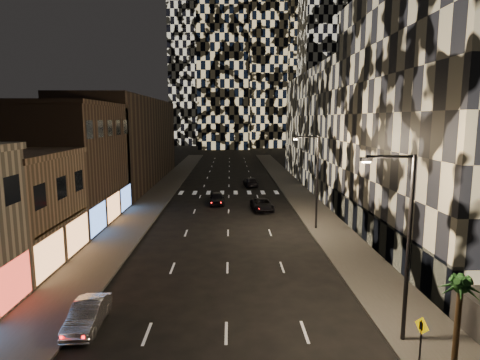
{
  "coord_description": "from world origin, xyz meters",
  "views": [
    {
      "loc": [
        0.25,
        -7.91,
        10.75
      ],
      "look_at": [
        0.99,
        23.06,
        6.0
      ],
      "focal_mm": 30.0,
      "sensor_mm": 36.0,
      "label": 1
    }
  ],
  "objects_px": {
    "car_dark_rightlane": "(262,205)",
    "car_dark_oncoming": "(251,182)",
    "streetlight_far": "(315,175)",
    "car_silver_parked": "(88,315)",
    "car_dark_midlane": "(217,198)",
    "palm_tree": "(460,291)",
    "streetlight_near": "(404,235)",
    "ped_sign": "(421,334)"
  },
  "relations": [
    {
      "from": "streetlight_near",
      "to": "car_dark_oncoming",
      "type": "bearing_deg",
      "value": 96.11
    },
    {
      "from": "car_dark_oncoming",
      "to": "ped_sign",
      "type": "xyz_separation_m",
      "value": [
        4.8,
        -47.77,
        1.0
      ]
    },
    {
      "from": "car_dark_midlane",
      "to": "palm_tree",
      "type": "distance_m",
      "value": 35.81
    },
    {
      "from": "car_dark_midlane",
      "to": "car_dark_rightlane",
      "type": "xyz_separation_m",
      "value": [
        5.49,
        -3.53,
        -0.08
      ]
    },
    {
      "from": "streetlight_far",
      "to": "ped_sign",
      "type": "distance_m",
      "value": 22.63
    },
    {
      "from": "car_silver_parked",
      "to": "car_dark_rightlane",
      "type": "bearing_deg",
      "value": 65.67
    },
    {
      "from": "streetlight_near",
      "to": "car_silver_parked",
      "type": "distance_m",
      "value": 16.33
    },
    {
      "from": "car_dark_rightlane",
      "to": "streetlight_near",
      "type": "bearing_deg",
      "value": -86.89
    },
    {
      "from": "car_dark_midlane",
      "to": "palm_tree",
      "type": "xyz_separation_m",
      "value": [
        11.57,
        -33.78,
        2.67
      ]
    },
    {
      "from": "car_dark_midlane",
      "to": "palm_tree",
      "type": "height_order",
      "value": "palm_tree"
    },
    {
      "from": "streetlight_near",
      "to": "car_dark_midlane",
      "type": "height_order",
      "value": "streetlight_near"
    },
    {
      "from": "streetlight_near",
      "to": "streetlight_far",
      "type": "bearing_deg",
      "value": 90.0
    },
    {
      "from": "car_dark_midlane",
      "to": "palm_tree",
      "type": "bearing_deg",
      "value": -74.18
    },
    {
      "from": "car_dark_oncoming",
      "to": "ped_sign",
      "type": "height_order",
      "value": "ped_sign"
    },
    {
      "from": "car_dark_rightlane",
      "to": "car_dark_oncoming",
      "type": "bearing_deg",
      "value": 86.06
    },
    {
      "from": "car_silver_parked",
      "to": "palm_tree",
      "type": "bearing_deg",
      "value": -13.45
    },
    {
      "from": "streetlight_far",
      "to": "car_silver_parked",
      "type": "relative_size",
      "value": 2.17
    },
    {
      "from": "car_dark_midlane",
      "to": "ped_sign",
      "type": "relative_size",
      "value": 1.92
    },
    {
      "from": "streetlight_near",
      "to": "car_dark_oncoming",
      "type": "xyz_separation_m",
      "value": [
        -4.86,
        45.43,
        -4.64
      ]
    },
    {
      "from": "streetlight_near",
      "to": "streetlight_far",
      "type": "xyz_separation_m",
      "value": [
        0.0,
        20.0,
        0.0
      ]
    },
    {
      "from": "ped_sign",
      "to": "streetlight_far",
      "type": "bearing_deg",
      "value": 73.93
    },
    {
      "from": "streetlight_near",
      "to": "car_dark_rightlane",
      "type": "bearing_deg",
      "value": 98.74
    },
    {
      "from": "car_silver_parked",
      "to": "ped_sign",
      "type": "distance_m",
      "value": 16.06
    },
    {
      "from": "car_dark_midlane",
      "to": "palm_tree",
      "type": "relative_size",
      "value": 1.13
    },
    {
      "from": "car_dark_rightlane",
      "to": "car_dark_midlane",
      "type": "bearing_deg",
      "value": 141.64
    },
    {
      "from": "streetlight_far",
      "to": "car_dark_oncoming",
      "type": "height_order",
      "value": "streetlight_far"
    },
    {
      "from": "streetlight_near",
      "to": "streetlight_far",
      "type": "height_order",
      "value": "same"
    },
    {
      "from": "car_dark_oncoming",
      "to": "car_dark_rightlane",
      "type": "xyz_separation_m",
      "value": [
        0.5,
        -17.09,
        -0.03
      ]
    },
    {
      "from": "car_dark_rightlane",
      "to": "palm_tree",
      "type": "xyz_separation_m",
      "value": [
        6.07,
        -30.25,
        2.75
      ]
    },
    {
      "from": "car_silver_parked",
      "to": "palm_tree",
      "type": "xyz_separation_m",
      "value": [
        17.27,
        -3.66,
        2.76
      ]
    },
    {
      "from": "car_dark_oncoming",
      "to": "car_dark_rightlane",
      "type": "distance_m",
      "value": 17.1
    },
    {
      "from": "palm_tree",
      "to": "streetlight_far",
      "type": "bearing_deg",
      "value": 94.48
    },
    {
      "from": "palm_tree",
      "to": "car_dark_rightlane",
      "type": "bearing_deg",
      "value": 101.35
    },
    {
      "from": "streetlight_near",
      "to": "car_dark_rightlane",
      "type": "distance_m",
      "value": 29.04
    },
    {
      "from": "car_silver_parked",
      "to": "car_dark_midlane",
      "type": "xyz_separation_m",
      "value": [
        5.71,
        30.13,
        0.08
      ]
    },
    {
      "from": "car_silver_parked",
      "to": "car_dark_rightlane",
      "type": "height_order",
      "value": "car_dark_rightlane"
    },
    {
      "from": "streetlight_far",
      "to": "car_dark_oncoming",
      "type": "relative_size",
      "value": 1.83
    },
    {
      "from": "car_silver_parked",
      "to": "ped_sign",
      "type": "bearing_deg",
      "value": -16.24
    },
    {
      "from": "streetlight_far",
      "to": "car_dark_rightlane",
      "type": "distance_m",
      "value": 10.5
    },
    {
      "from": "car_dark_rightlane",
      "to": "palm_tree",
      "type": "bearing_deg",
      "value": -84.28
    },
    {
      "from": "streetlight_near",
      "to": "palm_tree",
      "type": "bearing_deg",
      "value": -48.14
    },
    {
      "from": "ped_sign",
      "to": "streetlight_near",
      "type": "bearing_deg",
      "value": 72.7
    }
  ]
}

